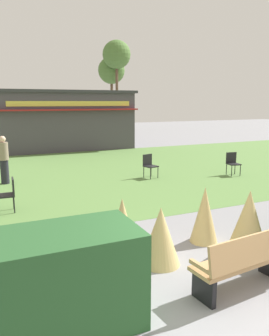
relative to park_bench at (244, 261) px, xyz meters
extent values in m
plane|color=gray|center=(-0.36, -0.45, -0.48)|extent=(80.00, 80.00, 0.00)
cube|color=#5B8442|center=(-0.36, 9.45, -0.48)|extent=(36.00, 12.00, 0.01)
cube|color=tan|center=(-0.01, 0.07, -0.03)|extent=(1.74, 0.65, 0.06)
cube|color=tan|center=(0.02, -0.15, 0.25)|extent=(1.70, 0.30, 0.44)
cube|color=black|center=(-0.73, -0.01, -0.26)|extent=(0.12, 0.45, 0.45)
cube|color=tan|center=(-0.81, -0.02, 0.09)|extent=(0.10, 0.44, 0.06)
cube|color=#28562B|center=(-2.98, 0.29, 0.16)|extent=(2.52, 1.10, 1.28)
cone|color=tan|center=(1.12, 1.14, 0.11)|extent=(0.75, 0.75, 1.19)
cone|color=tan|center=(-1.25, 1.81, 0.09)|extent=(0.63, 0.63, 1.14)
cone|color=tan|center=(0.55, 1.79, 0.10)|extent=(0.57, 0.57, 1.16)
cone|color=tan|center=(-0.74, 1.28, 0.05)|extent=(0.71, 0.71, 1.05)
cube|color=#47424C|center=(1.25, 17.86, 1.19)|extent=(7.72, 4.96, 3.34)
cube|color=#333338|center=(1.25, 17.86, 2.94)|extent=(8.02, 5.26, 0.16)
cube|color=maroon|center=(1.25, 15.20, 1.93)|extent=(7.82, 0.36, 0.08)
cube|color=#D8CC4C|center=(1.25, 15.36, 2.26)|extent=(6.95, 0.04, 0.28)
cube|color=black|center=(5.42, 6.65, -0.03)|extent=(0.50, 0.50, 0.04)
cube|color=black|center=(5.45, 6.85, 0.19)|extent=(0.44, 0.10, 0.44)
cylinder|color=black|center=(5.21, 6.49, -0.26)|extent=(0.03, 0.03, 0.45)
cylinder|color=black|center=(5.58, 6.43, -0.26)|extent=(0.03, 0.03, 0.45)
cylinder|color=black|center=(5.26, 6.86, -0.26)|extent=(0.03, 0.03, 0.45)
cylinder|color=black|center=(5.64, 6.81, -0.26)|extent=(0.03, 0.03, 0.45)
cube|color=black|center=(-3.04, 5.51, -0.03)|extent=(0.46, 0.46, 0.04)
cube|color=black|center=(-2.84, 5.50, 0.19)|extent=(0.06, 0.44, 0.44)
cylinder|color=black|center=(-2.84, 5.69, -0.26)|extent=(0.03, 0.03, 0.45)
cylinder|color=black|center=(-2.85, 5.31, -0.26)|extent=(0.03, 0.03, 0.45)
cube|color=black|center=(2.26, 7.56, -0.03)|extent=(0.54, 0.54, 0.04)
cube|color=black|center=(2.20, 7.76, 0.19)|extent=(0.43, 0.16, 0.44)
cylinder|color=black|center=(2.13, 7.33, -0.26)|extent=(0.03, 0.03, 0.45)
cylinder|color=black|center=(2.49, 7.43, -0.26)|extent=(0.03, 0.03, 0.45)
cylinder|color=black|center=(2.02, 7.69, -0.26)|extent=(0.03, 0.03, 0.45)
cylinder|color=black|center=(2.39, 7.80, -0.26)|extent=(0.03, 0.03, 0.45)
cylinder|color=#23232D|center=(-2.85, 8.86, -0.06)|extent=(0.28, 0.28, 0.85)
cylinder|color=gray|center=(-2.85, 8.86, 0.68)|extent=(0.34, 0.34, 0.62)
sphere|color=beige|center=(-2.85, 8.86, 1.10)|extent=(0.22, 0.22, 0.22)
cylinder|color=black|center=(-1.77, 25.85, -0.16)|extent=(0.65, 0.24, 0.64)
cylinder|color=black|center=(-1.73, 24.01, -0.16)|extent=(0.65, 0.24, 0.64)
cube|color=#2D6638|center=(2.31, 24.90, 0.07)|extent=(4.22, 1.85, 0.60)
cube|color=black|center=(2.16, 24.90, 0.50)|extent=(2.33, 1.61, 0.44)
cylinder|color=black|center=(3.60, 25.84, -0.16)|extent=(0.64, 0.23, 0.64)
cylinder|color=black|center=(3.62, 24.00, -0.16)|extent=(0.64, 0.23, 0.64)
cylinder|color=black|center=(0.99, 25.81, -0.16)|extent=(0.64, 0.23, 0.64)
cylinder|color=black|center=(1.02, 23.97, -0.16)|extent=(0.64, 0.23, 0.64)
cylinder|color=brown|center=(9.36, 29.20, 2.69)|extent=(0.28, 0.28, 6.35)
sphere|color=#4C7233|center=(9.36, 29.20, 6.97)|extent=(2.80, 2.80, 2.80)
cylinder|color=brown|center=(9.46, 30.99, 2.01)|extent=(0.28, 0.28, 4.98)
sphere|color=#4C7233|center=(9.46, 30.99, 5.60)|extent=(2.80, 2.80, 2.80)
camera|label=1|loc=(-3.47, -3.66, 2.37)|focal=36.31mm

